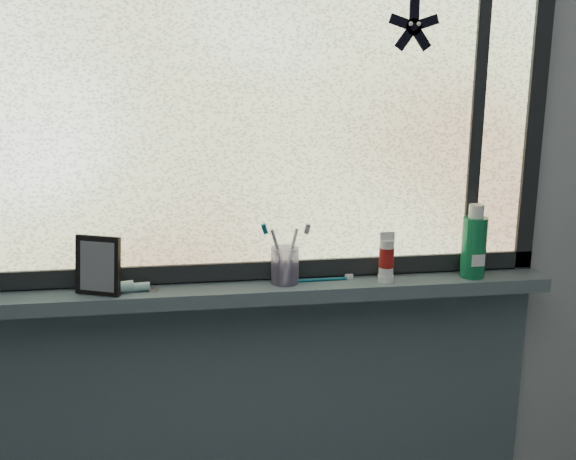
# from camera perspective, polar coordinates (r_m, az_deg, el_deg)

# --- Properties ---
(wall_back) EXTENTS (3.00, 0.01, 2.50)m
(wall_back) POSITION_cam_1_polar(r_m,az_deg,el_deg) (1.83, -1.91, 2.78)
(wall_back) COLOR #9EA3A8
(wall_back) RESTS_ON ground
(windowsill) EXTENTS (1.62, 0.14, 0.04)m
(windowsill) POSITION_cam_1_polar(r_m,az_deg,el_deg) (1.82, -1.58, -5.42)
(windowsill) COLOR #485860
(windowsill) RESTS_ON wall_back
(sill_apron) EXTENTS (1.62, 0.02, 0.98)m
(sill_apron) POSITION_cam_1_polar(r_m,az_deg,el_deg) (2.09, -1.68, -18.19)
(sill_apron) COLOR #485860
(sill_apron) RESTS_ON floor
(window_pane) EXTENTS (1.50, 0.01, 1.00)m
(window_pane) POSITION_cam_1_polar(r_m,az_deg,el_deg) (1.77, -1.90, 11.56)
(window_pane) COLOR silver
(window_pane) RESTS_ON wall_back
(frame_bottom) EXTENTS (1.60, 0.03, 0.05)m
(frame_bottom) POSITION_cam_1_polar(r_m,az_deg,el_deg) (1.85, -1.76, -3.47)
(frame_bottom) COLOR black
(frame_bottom) RESTS_ON windowsill
(frame_right) EXTENTS (0.05, 0.03, 1.10)m
(frame_right) POSITION_cam_1_polar(r_m,az_deg,el_deg) (2.01, 21.14, 10.93)
(frame_right) COLOR black
(frame_right) RESTS_ON wall_back
(frame_mullion) EXTENTS (0.03, 0.03, 1.00)m
(frame_mullion) POSITION_cam_1_polar(r_m,az_deg,el_deg) (1.93, 16.50, 11.20)
(frame_mullion) COLOR black
(frame_mullion) RESTS_ON wall_back
(starfish_sticker) EXTENTS (0.15, 0.02, 0.15)m
(starfish_sticker) POSITION_cam_1_polar(r_m,az_deg,el_deg) (1.85, 11.11, 17.31)
(starfish_sticker) COLOR black
(starfish_sticker) RESTS_ON window_pane
(vanity_mirror) EXTENTS (0.14, 0.11, 0.16)m
(vanity_mirror) POSITION_cam_1_polar(r_m,az_deg,el_deg) (1.79, -16.54, -3.03)
(vanity_mirror) COLOR black
(vanity_mirror) RESTS_ON windowsill
(toothpaste_tube) EXTENTS (0.18, 0.07, 0.03)m
(toothpaste_tube) POSITION_cam_1_polar(r_m,az_deg,el_deg) (1.79, -13.89, -4.91)
(toothpaste_tube) COLOR silver
(toothpaste_tube) RESTS_ON windowsill
(toothbrush_cup) EXTENTS (0.08, 0.08, 0.10)m
(toothbrush_cup) POSITION_cam_1_polar(r_m,az_deg,el_deg) (1.81, -0.27, -3.17)
(toothbrush_cup) COLOR #B2A1D5
(toothbrush_cup) RESTS_ON windowsill
(toothbrush_lying) EXTENTS (0.19, 0.02, 0.01)m
(toothbrush_lying) POSITION_cam_1_polar(r_m,az_deg,el_deg) (1.84, 2.96, -4.36)
(toothbrush_lying) COLOR #0B576B
(toothbrush_lying) RESTS_ON windowsill
(mouthwash_bottle) EXTENTS (0.08, 0.08, 0.18)m
(mouthwash_bottle) POSITION_cam_1_polar(r_m,az_deg,el_deg) (1.92, 16.22, -0.95)
(mouthwash_bottle) COLOR #1FA063
(mouthwash_bottle) RESTS_ON windowsill
(cream_tube) EXTENTS (0.04, 0.04, 0.10)m
(cream_tube) POSITION_cam_1_polar(r_m,az_deg,el_deg) (1.84, 8.75, -2.22)
(cream_tube) COLOR silver
(cream_tube) RESTS_ON windowsill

